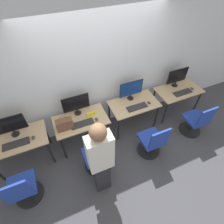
{
  "coord_description": "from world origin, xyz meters",
  "views": [
    {
      "loc": [
        -0.91,
        -2.0,
        3.28
      ],
      "look_at": [
        0.0,
        0.12,
        0.87
      ],
      "focal_mm": 28.0,
      "sensor_mm": 36.0,
      "label": 1
    }
  ],
  "objects": [
    {
      "name": "office_chair_far_right",
      "position": [
        1.78,
        -0.44,
        0.36
      ],
      "size": [
        0.48,
        0.48,
        0.88
      ],
      "color": "black",
      "rests_on": "ground_plane"
    },
    {
      "name": "office_chair_right",
      "position": [
        0.6,
        -0.52,
        0.36
      ],
      "size": [
        0.48,
        0.48,
        0.88
      ],
      "color": "black",
      "rests_on": "ground_plane"
    },
    {
      "name": "keyboard_right",
      "position": [
        0.59,
        0.17,
        0.73
      ],
      "size": [
        0.44,
        0.15,
        0.02
      ],
      "color": "#262628",
      "rests_on": "desk_right"
    },
    {
      "name": "desk_left",
      "position": [
        -0.59,
        0.3,
        0.63
      ],
      "size": [
        1.04,
        0.61,
        0.72
      ],
      "color": "tan",
      "rests_on": "ground_plane"
    },
    {
      "name": "mouse_right",
      "position": [
        0.89,
        0.18,
        0.73
      ],
      "size": [
        0.06,
        0.09,
        0.03
      ],
      "color": "#333333",
      "rests_on": "desk_right"
    },
    {
      "name": "office_chair_far_left",
      "position": [
        -1.83,
        -0.47,
        0.36
      ],
      "size": [
        0.48,
        0.48,
        0.88
      ],
      "color": "black",
      "rests_on": "ground_plane"
    },
    {
      "name": "mouse_far_left",
      "position": [
        -1.48,
        0.21,
        0.73
      ],
      "size": [
        0.06,
        0.09,
        0.03
      ],
      "color": "#333333",
      "rests_on": "desk_far_left"
    },
    {
      "name": "ground_plane",
      "position": [
        0.0,
        0.0,
        0.0
      ],
      "size": [
        20.0,
        20.0,
        0.0
      ],
      "primitive_type": "plane",
      "color": "#3D3D42"
    },
    {
      "name": "monitor_far_left",
      "position": [
        -1.77,
        0.43,
        0.97
      ],
      "size": [
        0.53,
        0.14,
        0.45
      ],
      "color": "black",
      "rests_on": "desk_far_left"
    },
    {
      "name": "monitor_far_right",
      "position": [
        1.77,
        0.47,
        0.97
      ],
      "size": [
        0.53,
        0.14,
        0.45
      ],
      "color": "black",
      "rests_on": "desk_far_right"
    },
    {
      "name": "keyboard_far_right",
      "position": [
        1.77,
        0.17,
        0.73
      ],
      "size": [
        0.44,
        0.15,
        0.02
      ],
      "color": "#262628",
      "rests_on": "desk_far_right"
    },
    {
      "name": "keyboard_left",
      "position": [
        -0.59,
        0.18,
        0.73
      ],
      "size": [
        0.44,
        0.15,
        0.02
      ],
      "color": "#262628",
      "rests_on": "desk_left"
    },
    {
      "name": "office_chair_left",
      "position": [
        -0.53,
        -0.42,
        0.36
      ],
      "size": [
        0.48,
        0.48,
        0.88
      ],
      "color": "black",
      "rests_on": "ground_plane"
    },
    {
      "name": "handbag",
      "position": [
        -0.9,
        0.21,
        0.83
      ],
      "size": [
        0.3,
        0.18,
        0.25
      ],
      "color": "brown",
      "rests_on": "desk_left"
    },
    {
      "name": "mouse_left",
      "position": [
        -0.3,
        0.18,
        0.73
      ],
      "size": [
        0.06,
        0.09,
        0.03
      ],
      "color": "#333333",
      "rests_on": "desk_left"
    },
    {
      "name": "person_left",
      "position": [
        -0.57,
        -0.78,
        0.96
      ],
      "size": [
        0.36,
        0.23,
        1.74
      ],
      "color": "#232328",
      "rests_on": "ground_plane"
    },
    {
      "name": "desk_far_left",
      "position": [
        -1.77,
        0.3,
        0.63
      ],
      "size": [
        1.04,
        0.61,
        0.72
      ],
      "color": "tan",
      "rests_on": "ground_plane"
    },
    {
      "name": "desk_right",
      "position": [
        0.59,
        0.3,
        0.63
      ],
      "size": [
        1.04,
        0.61,
        0.72
      ],
      "color": "tan",
      "rests_on": "ground_plane"
    },
    {
      "name": "desk_far_right",
      "position": [
        1.77,
        0.3,
        0.63
      ],
      "size": [
        1.04,
        0.61,
        0.72
      ],
      "color": "tan",
      "rests_on": "ground_plane"
    },
    {
      "name": "monitor_right",
      "position": [
        0.59,
        0.48,
        0.97
      ],
      "size": [
        0.53,
        0.14,
        0.45
      ],
      "color": "black",
      "rests_on": "desk_right"
    },
    {
      "name": "placard_left",
      "position": [
        -0.36,
        0.33,
        0.76
      ],
      "size": [
        0.16,
        0.03,
        0.08
      ],
      "color": "yellow",
      "rests_on": "desk_left"
    },
    {
      "name": "mouse_far_right",
      "position": [
        2.06,
        0.2,
        0.73
      ],
      "size": [
        0.06,
        0.09,
        0.03
      ],
      "color": "#333333",
      "rests_on": "desk_far_right"
    },
    {
      "name": "monitor_left",
      "position": [
        -0.59,
        0.5,
        0.97
      ],
      "size": [
        0.53,
        0.14,
        0.45
      ],
      "color": "black",
      "rests_on": "desk_left"
    },
    {
      "name": "keyboard_far_left",
      "position": [
        -1.77,
        0.2,
        0.73
      ],
      "size": [
        0.44,
        0.15,
        0.02
      ],
      "color": "#262628",
      "rests_on": "desk_far_left"
    },
    {
      "name": "wall_back",
      "position": [
        0.0,
        0.73,
        1.4
      ],
      "size": [
        12.0,
        0.05,
        2.8
      ],
      "color": "silver",
      "rests_on": "ground_plane"
    }
  ]
}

